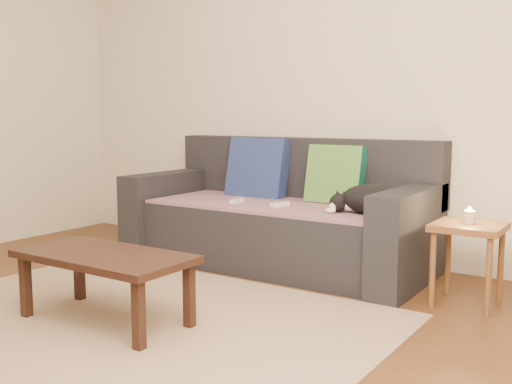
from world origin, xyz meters
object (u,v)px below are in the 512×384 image
wii_remote_b (280,205)px  cat (366,200)px  coffee_table (104,262)px  side_table (468,238)px  wii_remote_a (237,201)px  sofa (280,220)px

wii_remote_b → cat: bearing=-69.6°
cat → coffee_table: (-0.79, -1.38, -0.21)m
side_table → coffee_table: (-1.42, -1.30, -0.06)m
wii_remote_a → side_table: 1.54m
sofa → wii_remote_a: bearing=-132.5°
cat → wii_remote_b: size_ratio=2.94×
cat → wii_remote_a: size_ratio=2.94×
coffee_table → sofa: bearing=86.8°
cat → wii_remote_a: bearing=-159.4°
wii_remote_a → cat: bearing=-91.7°
cat → coffee_table: bearing=-104.1°
wii_remote_b → coffee_table: size_ratio=0.17×
cat → wii_remote_a: 0.91m
wii_remote_a → side_table: size_ratio=0.33×
sofa → wii_remote_b: (0.13, -0.20, 0.15)m
wii_remote_b → coffee_table: (-0.21, -1.32, -0.14)m
wii_remote_b → side_table: size_ratio=0.33×
wii_remote_b → coffee_table: bearing=-174.6°
wii_remote_b → side_table: (1.21, -0.02, -0.08)m
cat → wii_remote_b: bearing=-158.5°
wii_remote_a → side_table: bearing=-96.4°
wii_remote_b → coffee_table: wii_remote_b is taller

